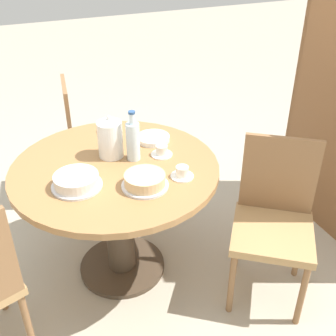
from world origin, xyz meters
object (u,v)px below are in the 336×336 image
(chair_c, at_px, (90,137))
(cup_a, at_px, (162,151))
(cup_b, at_px, (107,128))
(cake_main, at_px, (76,181))
(cup_c, at_px, (182,173))
(water_bottle, at_px, (133,140))
(chair_b, at_px, (274,218))
(coffee_pot, at_px, (110,138))
(cake_second, at_px, (145,181))

(chair_c, distance_m, cup_a, 0.92)
(chair_c, xyz_separation_m, cup_b, (0.46, 0.02, 0.28))
(cake_main, distance_m, cup_c, 0.52)
(water_bottle, height_order, cake_main, water_bottle)
(cup_a, bearing_deg, cup_c, 2.48)
(chair_c, relative_size, water_bottle, 3.25)
(cake_main, xyz_separation_m, cup_b, (-0.52, 0.31, -0.01))
(cake_main, bearing_deg, cup_a, 103.98)
(chair_b, bearing_deg, water_bottle, 177.87)
(water_bottle, bearing_deg, cake_main, -66.82)
(coffee_pot, height_order, cup_a, coffee_pot)
(water_bottle, distance_m, cup_b, 0.38)
(cup_a, bearing_deg, cup_b, -153.75)
(cup_b, bearing_deg, chair_b, 37.40)
(water_bottle, bearing_deg, cup_c, 31.47)
(cake_second, height_order, cup_c, cake_second)
(cup_c, bearing_deg, water_bottle, -148.53)
(cup_c, bearing_deg, cup_b, -162.25)
(water_bottle, relative_size, cup_a, 2.37)
(chair_c, height_order, cake_second, chair_c)
(chair_b, distance_m, cake_main, 1.05)
(water_bottle, xyz_separation_m, cake_second, (0.28, -0.04, -0.08))
(coffee_pot, xyz_separation_m, cup_c, (0.35, 0.27, -0.09))
(cup_a, xyz_separation_m, cup_b, (-0.39, -0.19, 0.00))
(cake_second, distance_m, cup_c, 0.20)
(water_bottle, distance_m, cake_second, 0.29)
(chair_b, xyz_separation_m, cake_second, (-0.21, -0.65, 0.28))
(coffee_pot, xyz_separation_m, cake_main, (0.23, -0.24, -0.08))
(cake_second, relative_size, cup_b, 1.96)
(chair_b, xyz_separation_m, cake_main, (-0.34, -0.96, 0.28))
(water_bottle, xyz_separation_m, cup_a, (0.02, 0.15, -0.09))
(cake_main, bearing_deg, chair_b, 70.68)
(cake_main, relative_size, cup_a, 2.11)
(coffee_pot, bearing_deg, cup_a, 67.99)
(cake_second, bearing_deg, cup_a, 142.72)
(cup_b, bearing_deg, chair_c, -177.38)
(cake_main, bearing_deg, coffee_pot, 133.14)
(chair_b, height_order, cake_second, chair_b)
(chair_b, relative_size, cup_c, 7.71)
(chair_c, bearing_deg, coffee_pot, -175.12)
(chair_b, xyz_separation_m, chair_c, (-1.31, -0.67, 0.00))
(chair_c, distance_m, cup_b, 0.54)
(chair_c, height_order, cup_a, chair_c)
(coffee_pot, height_order, water_bottle, water_bottle)
(cup_b, bearing_deg, water_bottle, 6.14)
(cake_main, height_order, cup_b, cake_main)
(cup_a, bearing_deg, water_bottle, -98.62)
(cup_b, bearing_deg, cake_main, -30.50)
(water_bottle, height_order, cup_b, water_bottle)
(cake_main, xyz_separation_m, cup_c, (0.12, 0.51, -0.01))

